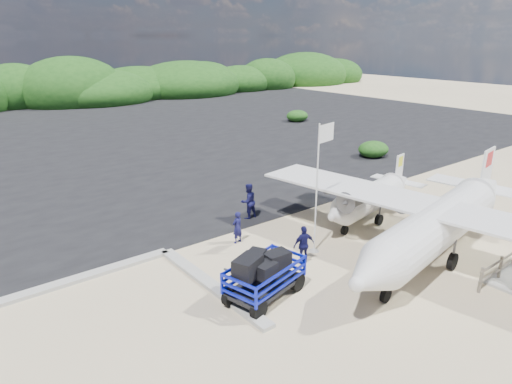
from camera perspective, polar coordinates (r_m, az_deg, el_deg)
ground at (r=19.14m, az=8.32°, el=-9.09°), size 160.00×160.00×0.00m
asphalt_apron at (r=44.18m, az=-21.14°, el=6.02°), size 90.00×50.00×0.04m
lagoon at (r=16.09m, az=-19.90°, el=-16.05°), size 9.00×7.00×0.40m
vegetation_band at (r=68.17m, az=-27.75°, el=9.29°), size 124.00×8.00×4.40m
baggage_cart at (r=16.86m, az=1.09°, el=-13.04°), size 3.54×2.51×1.60m
flagpole at (r=20.30m, az=7.24°, el=-7.31°), size 1.20×0.69×5.63m
signboard at (r=20.94m, az=19.47°, el=-7.46°), size 1.69×0.83×1.45m
crew_a at (r=20.63m, az=-2.36°, el=-4.43°), size 0.60×0.44×1.50m
crew_b at (r=23.28m, az=-0.97°, el=-1.15°), size 0.92×0.73×1.86m
crew_c at (r=18.90m, az=5.99°, el=-6.56°), size 1.03×0.60×1.64m
aircraft_large at (r=46.53m, az=4.27°, el=7.84°), size 18.68×18.68×4.89m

